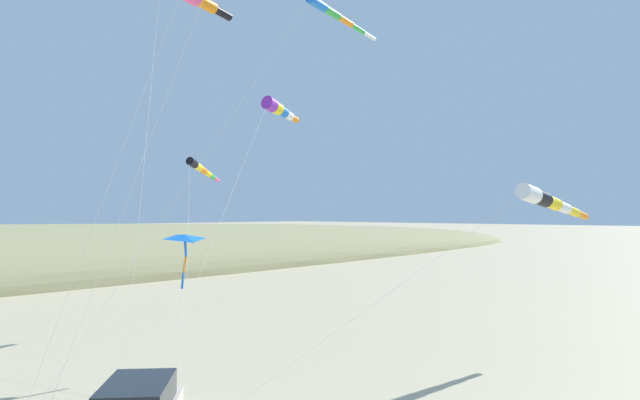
# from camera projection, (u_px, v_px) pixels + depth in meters

# --- Properties ---
(kite_windsock_white_trailing) EXTENTS (9.73, 8.66, 8.90)m
(kite_windsock_white_trailing) POSITION_uv_depth(u_px,v_px,m) (201.00, 169.00, 29.31)
(kite_windsock_white_trailing) COLOR black
(kite_windsock_white_trailing) RESTS_ON ground_plane
(kite_delta_checkered_midright) EXTENTS (8.98, 6.57, 5.43)m
(kite_delta_checkered_midright) POSITION_uv_depth(u_px,v_px,m) (185.00, 239.00, 23.17)
(kite_delta_checkered_midright) COLOR blue
(kite_delta_checkered_midright) RESTS_ON ground_plane
(kite_windsock_rainbow_low_near) EXTENTS (10.08, 16.54, 13.17)m
(kite_windsock_rainbow_low_near) POSITION_uv_depth(u_px,v_px,m) (278.00, 109.00, 35.61)
(kite_windsock_rainbow_low_near) COLOR purple
(kite_windsock_rainbow_low_near) RESTS_ON ground_plane
(kite_windsock_striped_overhead) EXTENTS (2.10, 19.87, 16.88)m
(kite_windsock_striped_overhead) POSITION_uv_depth(u_px,v_px,m) (335.00, 15.00, 30.49)
(kite_windsock_striped_overhead) COLOR blue
(kite_windsock_striped_overhead) RESTS_ON ground_plane
(kite_windsock_green_low_center) EXTENTS (4.53, 18.58, 7.39)m
(kite_windsock_green_low_center) POSITION_uv_depth(u_px,v_px,m) (548.00, 201.00, 24.68)
(kite_windsock_green_low_center) COLOR white
(kite_windsock_green_low_center) RESTS_ON ground_plane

